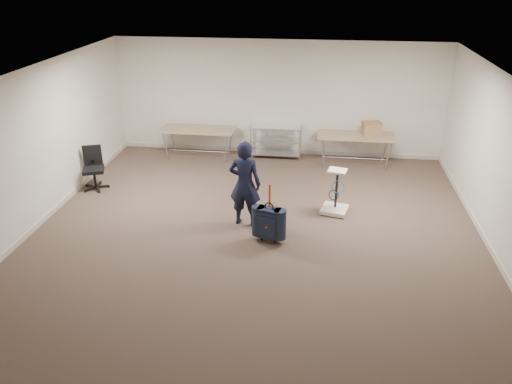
# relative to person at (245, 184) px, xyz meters

# --- Properties ---
(ground) EXTENTS (9.00, 9.00, 0.00)m
(ground) POSITION_rel_person_xyz_m (0.24, -0.65, -0.81)
(ground) COLOR #4C3A2E
(ground) RESTS_ON ground
(room_shell) EXTENTS (8.00, 9.00, 9.00)m
(room_shell) POSITION_rel_person_xyz_m (0.24, 0.73, -0.76)
(room_shell) COLOR white
(room_shell) RESTS_ON ground
(folding_table_left) EXTENTS (1.80, 0.75, 0.73)m
(folding_table_left) POSITION_rel_person_xyz_m (-1.66, 3.30, -0.13)
(folding_table_left) COLOR #8E7157
(folding_table_left) RESTS_ON ground
(folding_table_right) EXTENTS (1.80, 0.75, 0.73)m
(folding_table_right) POSITION_rel_person_xyz_m (2.14, 3.30, -0.13)
(folding_table_right) COLOR #8E7157
(folding_table_right) RESTS_ON ground
(wire_shelf) EXTENTS (1.22, 0.47, 0.80)m
(wire_shelf) POSITION_rel_person_xyz_m (0.24, 3.55, -0.37)
(wire_shelf) COLOR silver
(wire_shelf) RESTS_ON ground
(person) EXTENTS (0.63, 0.46, 1.61)m
(person) POSITION_rel_person_xyz_m (0.00, 0.00, 0.00)
(person) COLOR black
(person) RESTS_ON ground
(suitcase) EXTENTS (0.44, 0.32, 1.08)m
(suitcase) POSITION_rel_person_xyz_m (0.50, -0.60, -0.44)
(suitcase) COLOR black
(suitcase) RESTS_ON ground
(office_chair) EXTENTS (0.55, 0.56, 0.91)m
(office_chair) POSITION_rel_person_xyz_m (-3.43, 1.17, -0.53)
(office_chair) COLOR black
(office_chair) RESTS_ON ground
(equipment_cart) EXTENTS (0.58, 0.58, 0.89)m
(equipment_cart) POSITION_rel_person_xyz_m (1.65, 0.68, -0.57)
(equipment_cart) COLOR #EEE9CD
(equipment_cart) RESTS_ON ground
(cardboard_box) EXTENTS (0.47, 0.40, 0.31)m
(cardboard_box) POSITION_rel_person_xyz_m (2.49, 3.36, 0.08)
(cardboard_box) COLOR brown
(cardboard_box) RESTS_ON folding_table_right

